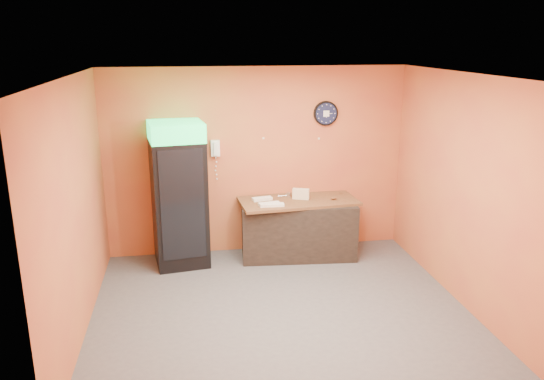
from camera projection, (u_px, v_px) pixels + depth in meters
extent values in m
plane|color=#47474C|center=(280.00, 310.00, 6.45)|extent=(4.50, 4.50, 0.00)
cube|color=#C46F37|center=(257.00, 161.00, 7.96)|extent=(4.50, 0.02, 2.80)
cube|color=#C46F37|center=(76.00, 210.00, 5.71)|extent=(0.02, 4.00, 2.80)
cube|color=#C46F37|center=(463.00, 191.00, 6.42)|extent=(0.02, 4.00, 2.80)
cube|color=white|center=(281.00, 75.00, 5.68)|extent=(4.50, 4.00, 0.02)
cube|color=black|center=(179.00, 203.00, 7.58)|extent=(0.82, 0.82, 1.82)
cube|color=#1BEA61|center=(176.00, 131.00, 7.29)|extent=(0.82, 0.82, 0.26)
cube|color=black|center=(175.00, 206.00, 7.20)|extent=(0.60, 0.10, 1.56)
cube|color=black|center=(298.00, 229.00, 7.97)|extent=(1.74, 0.89, 0.84)
cylinder|color=black|center=(326.00, 113.00, 7.91)|extent=(0.37, 0.05, 0.37)
cylinder|color=#0F1433|center=(326.00, 114.00, 7.88)|extent=(0.32, 0.01, 0.32)
cube|color=white|center=(326.00, 114.00, 7.88)|extent=(0.09, 0.00, 0.09)
cube|color=white|center=(215.00, 148.00, 7.76)|extent=(0.13, 0.08, 0.24)
cube|color=white|center=(216.00, 149.00, 7.71)|extent=(0.05, 0.04, 0.19)
cube|color=brown|center=(298.00, 201.00, 7.85)|extent=(1.78, 0.90, 0.04)
cube|color=beige|center=(301.00, 197.00, 7.87)|extent=(0.26, 0.17, 0.05)
cube|color=beige|center=(301.00, 194.00, 7.86)|extent=(0.26, 0.17, 0.05)
cube|color=beige|center=(301.00, 191.00, 7.84)|extent=(0.26, 0.17, 0.05)
cube|color=white|center=(270.00, 204.00, 7.56)|extent=(0.32, 0.17, 0.04)
cube|color=white|center=(275.00, 205.00, 7.54)|extent=(0.27, 0.12, 0.04)
cube|color=white|center=(262.00, 199.00, 7.81)|extent=(0.31, 0.17, 0.04)
cylinder|color=silver|center=(289.00, 194.00, 8.00)|extent=(0.07, 0.07, 0.07)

